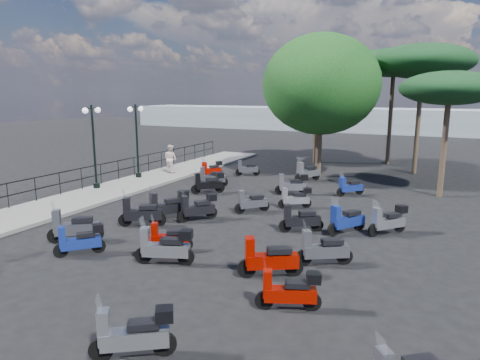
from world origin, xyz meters
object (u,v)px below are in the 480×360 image
at_px(scooter_16, 295,198).
at_px(scooter_19, 269,259).
at_px(scooter_12, 134,334).
at_px(broadleaf_tree, 321,85).
at_px(lamp_post_2, 137,136).
at_px(scooter_8, 80,241).
at_px(pine_1, 423,62).
at_px(lamp_post_1, 94,141).
at_px(scooter_17, 307,173).
at_px(scooter_26, 388,221).
at_px(pedestrian_far, 170,159).
at_px(scooter_22, 292,185).
at_px(scooter_10, 208,183).
at_px(pine_0, 394,63).
at_px(scooter_15, 251,203).
at_px(pine_2, 317,81).
at_px(scooter_3, 168,206).
at_px(scooter_9, 198,208).
at_px(scooter_7, 74,227).
at_px(scooter_11, 247,169).
at_px(scooter_13, 165,247).
at_px(scooter_21, 300,220).
at_px(scooter_2, 141,214).
at_px(pine_3, 450,89).
at_px(scooter_20, 323,250).
at_px(scooter_5, 211,169).
at_px(scooter_4, 212,178).
at_px(scooter_24, 289,291).
at_px(scooter_14, 168,238).
at_px(scooter_27, 350,187).
at_px(scooter_25, 346,221).

relative_size(scooter_16, scooter_19, 0.80).
bearing_deg(scooter_12, broadleaf_tree, -28.54).
distance_m(lamp_post_2, scooter_16, 10.71).
xyz_separation_m(scooter_8, pine_1, (8.38, 19.30, 6.34)).
height_order(lamp_post_1, scooter_19, lamp_post_1).
xyz_separation_m(scooter_17, pine_1, (5.38, 5.20, 6.30)).
xyz_separation_m(scooter_8, scooter_26, (8.37, 6.25, 0.03)).
relative_size(scooter_12, pine_1, 0.18).
height_order(pedestrian_far, scooter_22, pedestrian_far).
bearing_deg(scooter_17, scooter_10, 87.49).
distance_m(scooter_8, pine_0, 24.36).
xyz_separation_m(scooter_15, scooter_26, (5.55, -0.46, 0.06)).
bearing_deg(pine_2, scooter_3, -94.50).
relative_size(scooter_9, pine_0, 0.18).
height_order(scooter_7, scooter_11, scooter_7).
bearing_deg(scooter_13, scooter_10, 1.47).
distance_m(scooter_15, scooter_21, 3.07).
height_order(scooter_2, scooter_12, scooter_2).
relative_size(scooter_8, scooter_16, 0.95).
xyz_separation_m(scooter_3, pine_3, (9.71, 8.90, 4.61)).
bearing_deg(pine_1, lamp_post_1, -139.82).
distance_m(scooter_20, scooter_21, 3.08).
relative_size(scooter_5, scooter_15, 1.08).
bearing_deg(scooter_4, scooter_10, 178.77).
xyz_separation_m(scooter_7, pine_3, (11.05, 12.46, 4.65)).
bearing_deg(scooter_11, scooter_15, 177.13).
xyz_separation_m(scooter_10, scooter_15, (3.39, -2.28, -0.08)).
height_order(scooter_4, scooter_21, scooter_4).
bearing_deg(pine_0, scooter_17, -111.72).
relative_size(scooter_11, scooter_24, 0.93).
bearing_deg(pine_3, scooter_7, -131.56).
xyz_separation_m(pine_1, pine_2, (-6.85, 1.58, -1.00)).
bearing_deg(scooter_5, scooter_11, -115.28).
bearing_deg(scooter_11, scooter_14, 164.82).
bearing_deg(lamp_post_1, pine_2, 55.11).
distance_m(scooter_11, scooter_21, 10.99).
relative_size(scooter_24, scooter_27, 1.20).
bearing_deg(pine_3, scooter_12, -106.57).
relative_size(scooter_7, pine_3, 0.25).
distance_m(scooter_2, scooter_12, 8.40).
relative_size(scooter_10, pine_2, 0.20).
distance_m(scooter_14, pine_0, 22.48).
bearing_deg(pine_3, scooter_11, 175.25).
distance_m(scooter_4, scooter_27, 7.26).
xyz_separation_m(scooter_27, pine_3, (4.01, 1.68, 4.73)).
distance_m(lamp_post_1, scooter_25, 13.35).
xyz_separation_m(scooter_16, pine_0, (2.11, 14.41, 6.53)).
xyz_separation_m(lamp_post_2, pine_0, (12.39, 12.28, 4.44)).
height_order(scooter_15, pine_1, pine_1).
bearing_deg(scooter_2, lamp_post_2, 8.86).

